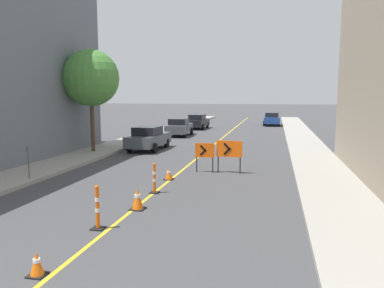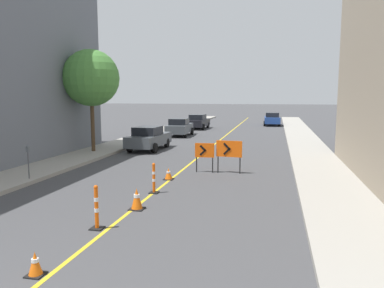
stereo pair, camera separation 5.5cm
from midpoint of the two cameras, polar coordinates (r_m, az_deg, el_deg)
lane_stripe at (r=32.60m, az=4.80°, el=0.97°), size 0.12×59.50×0.01m
sidewalk_left at (r=34.14m, az=-6.33°, el=1.38°), size 2.62×59.50×0.17m
sidewalk_right at (r=32.37m, az=16.54°, el=0.78°), size 2.62×59.50×0.17m
traffic_cone_nearest at (r=8.67m, az=-22.61°, el=-16.51°), size 0.35×0.35×0.51m
traffic_cone_second at (r=12.38m, az=-8.29°, el=-8.27°), size 0.46×0.46×0.70m
traffic_cone_third at (r=16.50m, az=-3.50°, el=-4.57°), size 0.42×0.42×0.51m
delineator_post_front at (r=10.79m, az=-14.20°, el=-9.72°), size 0.35×0.35×1.25m
delineator_post_rear at (r=14.24m, az=-5.72°, el=-5.51°), size 0.34×0.34×1.16m
arrow_barricade_primary at (r=17.85m, az=2.02°, el=-1.19°), size 0.92×0.13×1.41m
arrow_barricade_secondary at (r=17.73m, az=5.75°, el=-0.93°), size 1.23×0.17×1.55m
parked_car_curb_near at (r=25.41m, az=-6.56°, el=0.91°), size 1.99×4.38×1.59m
parked_car_curb_mid at (r=33.93m, az=-1.88°, el=2.60°), size 2.02×4.39×1.59m
parked_car_curb_far at (r=40.89m, az=0.95°, el=3.44°), size 1.95×4.36×1.59m
parked_car_opposite_side at (r=46.46m, az=12.14°, el=3.76°), size 1.97×4.37×1.59m
parking_meter_near_curb at (r=17.18m, az=-23.64°, el=-1.60°), size 0.12×0.11×1.42m
street_tree_left_near at (r=24.27m, az=-15.07°, el=9.67°), size 3.50×3.50×6.32m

